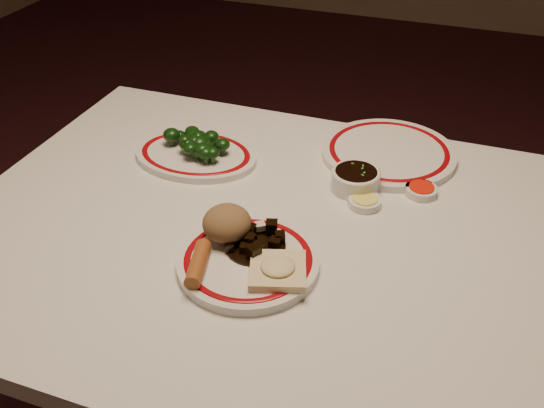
% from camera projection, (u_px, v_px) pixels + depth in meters
% --- Properties ---
extents(dining_table, '(1.20, 0.90, 0.75)m').
position_uv_depth(dining_table, '(273.00, 265.00, 1.18)').
color(dining_table, white).
rests_on(dining_table, ground).
extents(main_plate, '(0.31, 0.31, 0.02)m').
position_uv_depth(main_plate, '(248.00, 261.00, 1.03)').
color(main_plate, silver).
rests_on(main_plate, dining_table).
extents(rice_mound, '(0.09, 0.09, 0.06)m').
position_uv_depth(rice_mound, '(227.00, 223.00, 1.05)').
color(rice_mound, brown).
rests_on(rice_mound, main_plate).
extents(spring_roll, '(0.05, 0.10, 0.03)m').
position_uv_depth(spring_roll, '(198.00, 264.00, 0.99)').
color(spring_roll, '#A05727').
rests_on(spring_roll, main_plate).
extents(fried_wonton, '(0.12, 0.12, 0.03)m').
position_uv_depth(fried_wonton, '(278.00, 269.00, 0.99)').
color(fried_wonton, beige).
rests_on(fried_wonton, main_plate).
extents(stirfry_heap, '(0.11, 0.11, 0.03)m').
position_uv_depth(stirfry_heap, '(257.00, 242.00, 1.05)').
color(stirfry_heap, black).
rests_on(stirfry_heap, main_plate).
extents(broccoli_plate, '(0.28, 0.24, 0.02)m').
position_uv_depth(broccoli_plate, '(196.00, 155.00, 1.32)').
color(broccoli_plate, silver).
rests_on(broccoli_plate, dining_table).
extents(broccoli_pile, '(0.16, 0.11, 0.05)m').
position_uv_depth(broccoli_pile, '(198.00, 143.00, 1.30)').
color(broccoli_pile, '#23471C').
rests_on(broccoli_pile, broccoli_plate).
extents(soy_bowl, '(0.10, 0.10, 0.04)m').
position_uv_depth(soy_bowl, '(355.00, 180.00, 1.22)').
color(soy_bowl, silver).
rests_on(soy_bowl, dining_table).
extents(sweet_sour_dish, '(0.06, 0.06, 0.02)m').
position_uv_depth(sweet_sour_dish, '(421.00, 190.00, 1.21)').
color(sweet_sour_dish, silver).
rests_on(sweet_sour_dish, dining_table).
extents(mustard_dish, '(0.06, 0.06, 0.02)m').
position_uv_depth(mustard_dish, '(365.00, 202.00, 1.18)').
color(mustard_dish, silver).
rests_on(mustard_dish, dining_table).
extents(far_plate, '(0.38, 0.38, 0.02)m').
position_uv_depth(far_plate, '(389.00, 152.00, 1.33)').
color(far_plate, silver).
rests_on(far_plate, dining_table).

